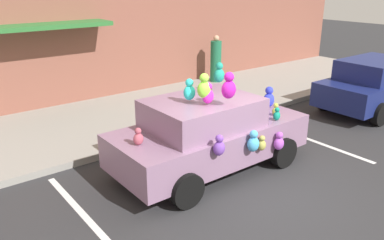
{
  "coord_description": "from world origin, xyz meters",
  "views": [
    {
      "loc": [
        -4.82,
        -4.36,
        3.74
      ],
      "look_at": [
        -0.0,
        1.84,
        0.9
      ],
      "focal_mm": 36.53,
      "sensor_mm": 36.0,
      "label": 1
    }
  ],
  "objects_px": {
    "plush_covered_car": "(209,133)",
    "parked_sedan_behind": "(376,84)",
    "teddy_bear_on_sidewalk": "(197,104)",
    "pedestrian_near_shopfront": "(216,61)"
  },
  "relations": [
    {
      "from": "plush_covered_car",
      "to": "parked_sedan_behind",
      "type": "distance_m",
      "value": 6.53
    },
    {
      "from": "plush_covered_car",
      "to": "pedestrian_near_shopfront",
      "type": "distance_m",
      "value": 6.88
    },
    {
      "from": "parked_sedan_behind",
      "to": "pedestrian_near_shopfront",
      "type": "bearing_deg",
      "value": 110.34
    },
    {
      "from": "parked_sedan_behind",
      "to": "teddy_bear_on_sidewalk",
      "type": "xyz_separation_m",
      "value": [
        -4.7,
        2.66,
        -0.38
      ]
    },
    {
      "from": "parked_sedan_behind",
      "to": "teddy_bear_on_sidewalk",
      "type": "distance_m",
      "value": 5.41
    },
    {
      "from": "teddy_bear_on_sidewalk",
      "to": "pedestrian_near_shopfront",
      "type": "xyz_separation_m",
      "value": [
        2.81,
        2.44,
        0.51
      ]
    },
    {
      "from": "pedestrian_near_shopfront",
      "to": "teddy_bear_on_sidewalk",
      "type": "bearing_deg",
      "value": -139.03
    },
    {
      "from": "plush_covered_car",
      "to": "parked_sedan_behind",
      "type": "height_order",
      "value": "plush_covered_car"
    },
    {
      "from": "plush_covered_car",
      "to": "parked_sedan_behind",
      "type": "bearing_deg",
      "value": -0.1
    },
    {
      "from": "teddy_bear_on_sidewalk",
      "to": "pedestrian_near_shopfront",
      "type": "distance_m",
      "value": 3.76
    }
  ]
}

